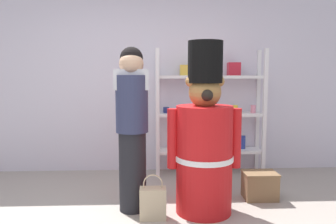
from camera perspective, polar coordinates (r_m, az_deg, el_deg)
name	(u,v)px	position (r m, az deg, el deg)	size (l,w,h in m)	color
back_wall	(142,79)	(4.74, -4.53, 5.63)	(6.40, 0.12, 2.60)	silver
merchandise_shelf	(210,111)	(4.61, 7.16, 0.24)	(1.49, 0.35, 1.71)	white
teddy_bear_guard	(204,144)	(3.28, 6.25, -5.42)	(0.73, 0.57, 1.68)	red
person_shopper	(132,124)	(3.29, -6.20, -2.08)	(0.33, 0.32, 1.63)	black
shopping_bag	(153,203)	(3.25, -2.60, -15.32)	(0.25, 0.14, 0.43)	#C1AD89
display_crate	(260,185)	(3.87, 15.50, -12.05)	(0.36, 0.28, 0.30)	brown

